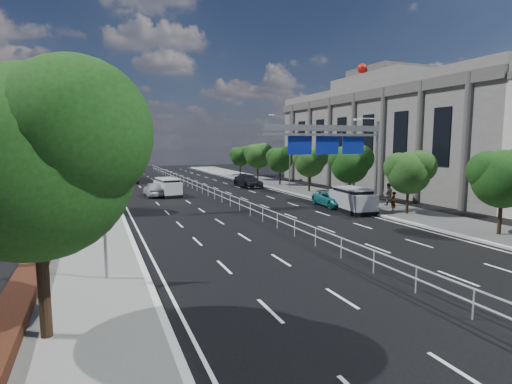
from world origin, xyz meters
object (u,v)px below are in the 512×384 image
overhead_gantry (336,141)px  red_bus (128,170)px  near_car_dark (132,169)px  silver_minivan (352,200)px  parked_car_teal (333,199)px  near_car_silver (154,189)px  toilet_sign (91,209)px  pedestrian_a (393,202)px  parked_car_dark (248,181)px  pedestrian_b (388,194)px  white_minivan (168,187)px

overhead_gantry → red_bus: size_ratio=0.96×
near_car_dark → silver_minivan: silver_minivan is taller
parked_car_teal → near_car_dark: bearing=111.3°
overhead_gantry → silver_minivan: (1.56, -0.12, -4.66)m
silver_minivan → near_car_silver: bearing=137.5°
toilet_sign → silver_minivan: bearing=27.3°
pedestrian_a → silver_minivan: bearing=-66.7°
near_car_dark → pedestrian_a: (15.50, -48.60, 0.09)m
red_bus → parked_car_dark: red_bus is taller
overhead_gantry → parked_car_dark: (0.04, 19.37, -4.83)m
near_car_dark → pedestrian_b: (17.19, -46.00, 0.27)m
toilet_sign → parked_car_dark: size_ratio=0.81×
red_bus → parked_car_dark: bearing=-43.8°
silver_minivan → white_minivan: bearing=135.1°
toilet_sign → near_car_dark: (6.27, 56.72, -2.12)m
overhead_gantry → pedestrian_b: size_ratio=5.36×
white_minivan → near_car_silver: (-1.37, 0.33, -0.18)m
toilet_sign → pedestrian_b: toilet_sign is taller
near_car_dark → pedestrian_b: size_ratio=2.63×
red_bus → pedestrian_b: 37.91m
near_car_dark → silver_minivan: bearing=105.1°
red_bus → pedestrian_a: bearing=-60.7°
white_minivan → near_car_dark: 31.84m
parked_car_teal → pedestrian_b: bearing=-19.9°
white_minivan → pedestrian_a: 22.28m
parked_car_dark → silver_minivan: bearing=-89.5°
toilet_sign → silver_minivan: toilet_sign is taller
near_car_silver → near_car_dark: (0.52, 31.50, 0.09)m
red_bus → pedestrian_b: red_bus is taller
white_minivan → parked_car_teal: bearing=-52.3°
parked_car_teal → pedestrian_b: pedestrian_b is taller
parked_car_dark → pedestrian_a: (4.04, -21.30, 0.14)m
red_bus → near_car_silver: red_bus is taller
near_car_silver → silver_minivan: size_ratio=0.90×
parked_car_dark → pedestrian_a: bearing=-83.2°
silver_minivan → parked_car_teal: (0.00, 2.73, -0.29)m
silver_minivan → parked_car_teal: size_ratio=1.01×
red_bus → near_car_dark: red_bus is taller
toilet_sign → near_car_dark: size_ratio=0.86×
red_bus → parked_car_teal: bearing=-61.2°
near_car_silver → silver_minivan: 20.40m
parked_car_dark → pedestrian_b: 19.56m
silver_minivan → parked_car_dark: 19.55m
silver_minivan → pedestrian_a: silver_minivan is taller
white_minivan → red_bus: size_ratio=0.42×
red_bus → near_car_silver: bearing=-83.1°
toilet_sign → parked_car_dark: (17.73, 29.42, -2.17)m
overhead_gantry → parked_car_teal: size_ratio=2.16×
parked_car_dark → pedestrian_a: pedestrian_a is taller
overhead_gantry → near_car_silver: overhead_gantry is taller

